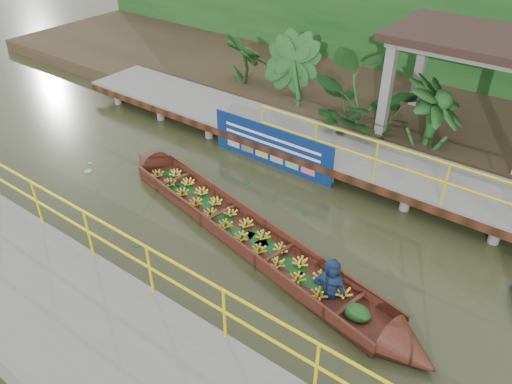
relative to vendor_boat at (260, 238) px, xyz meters
The scene contains 9 objects.
ground 1.24m from the vendor_boat, 159.71° to the left, with size 80.00×80.00×0.00m, color #2E3219.
land_strip 8.00m from the vendor_boat, 98.15° to the left, with size 30.00×8.00×0.45m, color #2F2417.
far_dock 4.01m from the vendor_boat, 106.16° to the left, with size 16.00×2.06×1.66m.
near_dock 3.78m from the vendor_boat, 92.03° to the right, with size 18.00×2.40×1.73m.
pavilion 7.43m from the vendor_boat, 74.48° to the left, with size 4.40×3.00×3.00m.
foliage_backdrop 10.62m from the vendor_boat, 96.21° to the left, with size 30.00×0.80×4.00m, color #143E15.
vendor_boat is the anchor object (origin of this frame).
blue_banner 3.41m from the vendor_boat, 121.42° to the left, with size 3.66×0.04×1.14m.
tropical_plants 5.95m from the vendor_boat, 78.96° to the left, with size 14.59×1.59×1.99m.
Camera 1 is at (5.86, -6.89, 6.84)m, focal length 35.00 mm.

